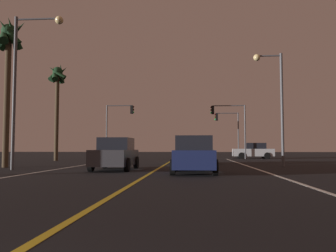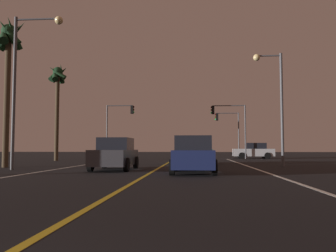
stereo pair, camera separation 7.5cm
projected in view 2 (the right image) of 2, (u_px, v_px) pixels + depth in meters
name	position (u px, v px, depth m)	size (l,w,h in m)	color
lane_edge_right	(272.00, 174.00, 15.30)	(0.16, 42.11, 0.01)	silver
lane_edge_left	(33.00, 173.00, 16.11)	(0.16, 42.11, 0.01)	silver
lane_center_divider	(149.00, 174.00, 15.70)	(0.16, 42.11, 0.01)	gold
car_lead_same_lane	(193.00, 155.00, 16.03)	(2.02, 4.30, 1.70)	black
car_ahead_far	(199.00, 153.00, 24.75)	(2.02, 4.30, 1.70)	black
car_crossing_side	(254.00, 151.00, 37.84)	(4.30, 2.02, 1.70)	black
car_oncoming	(115.00, 154.00, 18.46)	(2.02, 4.30, 1.70)	black
traffic_light_near_right	(229.00, 119.00, 36.99)	(3.71, 0.36, 5.71)	#4C4C51
traffic_light_near_left	(120.00, 119.00, 37.88)	(3.09, 0.36, 5.82)	#4C4C51
traffic_light_far_right	(227.00, 124.00, 42.42)	(2.93, 0.36, 5.45)	#4C4C51
street_lamp_right_near	(336.00, 23.00, 12.24)	(2.60, 0.44, 8.85)	#4C4C51
street_lamp_left_mid	(26.00, 71.00, 18.66)	(2.70, 0.44, 8.27)	#4C4C51
street_lamp_right_far	(275.00, 93.00, 22.10)	(1.84, 0.44, 7.21)	#4C4C51
palm_tree_left_mid	(8.00, 48.00, 21.17)	(2.21, 2.18, 9.12)	#473826
palm_tree_left_far	(58.00, 83.00, 31.94)	(1.87, 1.85, 8.91)	#473826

